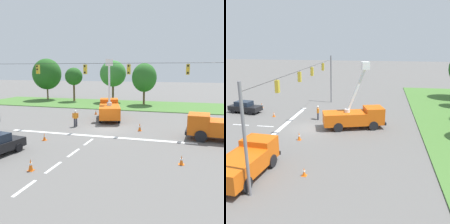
{
  "view_description": "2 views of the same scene",
  "coord_description": "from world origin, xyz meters",
  "views": [
    {
      "loc": [
        7.85,
        -24.9,
        6.05
      ],
      "look_at": [
        -0.04,
        2.15,
        1.41
      ],
      "focal_mm": 42.0,
      "sensor_mm": 36.0,
      "label": 1
    },
    {
      "loc": [
        26.34,
        7.92,
        9.41
      ],
      "look_at": [
        0.35,
        3.4,
        2.16
      ],
      "focal_mm": 42.0,
      "sensor_mm": 36.0,
      "label": 2
    }
  ],
  "objects": [
    {
      "name": "grass_verge",
      "position": [
        0.0,
        18.0,
        0.05
      ],
      "size": [
        56.0,
        12.0,
        0.1
      ],
      "primitive_type": "cube",
      "color": "#477533",
      "rests_on": "ground"
    },
    {
      "name": "tree_centre",
      "position": [
        -5.44,
        21.31,
        5.21
      ],
      "size": [
        4.77,
        4.74,
        7.6
      ],
      "color": "brown",
      "rests_on": "ground"
    },
    {
      "name": "traffic_cone_lane_edge_a",
      "position": [
        3.42,
        0.09,
        0.4
      ],
      "size": [
        0.36,
        0.36,
        0.8
      ],
      "color": "orange",
      "rests_on": "ground"
    },
    {
      "name": "traffic_cone_foreground_right",
      "position": [
        10.07,
        2.63,
        0.32
      ],
      "size": [
        0.36,
        0.36,
        0.66
      ],
      "color": "orange",
      "rests_on": "ground"
    },
    {
      "name": "tree_far_west",
      "position": [
        -18.86,
        21.19,
        5.07
      ],
      "size": [
        5.56,
        5.74,
        8.06
      ],
      "color": "brown",
      "rests_on": "ground"
    },
    {
      "name": "lane_markings",
      "position": [
        0.0,
        -4.5,
        0.0
      ],
      "size": [
        17.6,
        15.25,
        0.01
      ],
      "color": "silver",
      "rests_on": "ground"
    },
    {
      "name": "utility_truck_support_near",
      "position": [
        10.74,
        -1.4,
        1.16
      ],
      "size": [
        6.28,
        2.87,
        2.18
      ],
      "color": "#D6560F",
      "rests_on": "ground"
    },
    {
      "name": "road_worker",
      "position": [
        -3.53,
        0.24,
        1.0
      ],
      "size": [
        0.61,
        0.38,
        1.77
      ],
      "color": "#383842",
      "rests_on": "ground"
    },
    {
      "name": "traffic_cone_mid_right",
      "position": [
        -1.04,
        -11.88,
        0.37
      ],
      "size": [
        0.36,
        0.36,
        0.74
      ],
      "color": "orange",
      "rests_on": "ground"
    },
    {
      "name": "signal_gantry",
      "position": [
        0.02,
        -0.0,
        4.58
      ],
      "size": [
        26.2,
        0.33,
        7.2
      ],
      "color": "slate",
      "rests_on": "ground"
    },
    {
      "name": "traffic_cone_foreground_left",
      "position": [
        -4.0,
        7.95,
        0.33
      ],
      "size": [
        0.36,
        0.36,
        0.68
      ],
      "color": "orange",
      "rests_on": "ground"
    },
    {
      "name": "tree_west",
      "position": [
        -12.77,
        20.32,
        4.65
      ],
      "size": [
        3.25,
        3.26,
        6.32
      ],
      "color": "brown",
      "rests_on": "ground"
    },
    {
      "name": "traffic_cone_mid_left",
      "position": [
        7.64,
        -8.31,
        0.3
      ],
      "size": [
        0.36,
        0.36,
        0.63
      ],
      "color": "orange",
      "rests_on": "ground"
    },
    {
      "name": "utility_truck_bucket_lift",
      "position": [
        -1.22,
        5.06,
        1.38
      ],
      "size": [
        4.28,
        7.13,
        7.23
      ],
      "color": "#D6560F",
      "rests_on": "ground"
    },
    {
      "name": "ground_plane",
      "position": [
        0.0,
        0.0,
        0.0
      ],
      "size": [
        200.0,
        200.0,
        0.0
      ],
      "primitive_type": "plane",
      "color": "#605E5B"
    },
    {
      "name": "tree_east",
      "position": [
        0.68,
        19.06,
        4.62
      ],
      "size": [
        4.13,
        4.4,
        7.03
      ],
      "color": "brown",
      "rests_on": "ground"
    },
    {
      "name": "traffic_cone_lane_edge_b",
      "position": [
        -3.81,
        -5.61,
        0.3
      ],
      "size": [
        0.36,
        0.36,
        0.64
      ],
      "color": "orange",
      "rests_on": "ground"
    }
  ]
}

